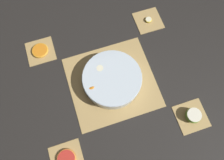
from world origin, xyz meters
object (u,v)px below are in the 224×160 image
object	(u,v)px
apple_half	(193,115)
banana_coin_single	(148,20)
fruit_salad_bowl	(112,79)
grapefruit_slice	(66,159)
orange_slice_whole	(40,50)

from	to	relation	value
apple_half	banana_coin_single	world-z (taller)	apple_half
fruit_salad_bowl	banana_coin_single	distance (m)	0.40
fruit_salad_bowl	banana_coin_single	size ratio (longest dim) A/B	7.51
banana_coin_single	grapefruit_slice	world-z (taller)	grapefruit_slice
orange_slice_whole	banana_coin_single	world-z (taller)	orange_slice_whole
apple_half	banana_coin_single	xyz separation A→B (m)	(0.00, 0.55, -0.02)
apple_half	banana_coin_single	distance (m)	0.55
fruit_salad_bowl	banana_coin_single	xyz separation A→B (m)	(0.30, 0.27, -0.03)
orange_slice_whole	apple_half	bearing A→B (deg)	-42.71
fruit_salad_bowl	apple_half	xyz separation A→B (m)	(0.30, -0.27, -0.02)
fruit_salad_bowl	banana_coin_single	bearing A→B (deg)	42.78
fruit_salad_bowl	banana_coin_single	world-z (taller)	fruit_salad_bowl
apple_half	orange_slice_whole	distance (m)	0.80
banana_coin_single	apple_half	bearing A→B (deg)	-90.00
fruit_salad_bowl	orange_slice_whole	bearing A→B (deg)	137.29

